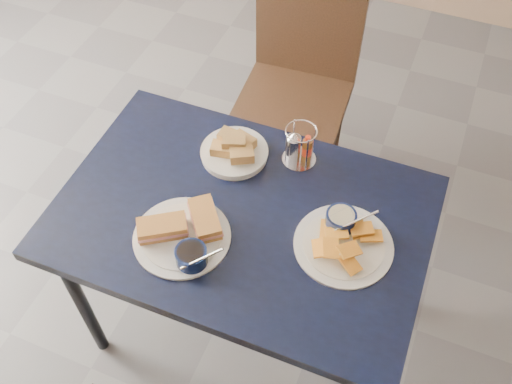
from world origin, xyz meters
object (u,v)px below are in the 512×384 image
at_px(sandwich_plate, 185,234).
at_px(condiment_caddy, 299,147).
at_px(bread_basket, 234,150).
at_px(dining_table, 242,227).
at_px(plantain_plate, 343,237).
at_px(chair_far, 301,73).

relative_size(sandwich_plate, condiment_caddy, 2.26).
height_order(sandwich_plate, bread_basket, sandwich_plate).
xyz_separation_m(dining_table, sandwich_plate, (-0.12, -0.15, 0.10)).
distance_m(dining_table, bread_basket, 0.25).
height_order(dining_table, condiment_caddy, condiment_caddy).
bearing_deg(condiment_caddy, plantain_plate, -47.89).
bearing_deg(plantain_plate, bread_basket, 156.22).
distance_m(dining_table, condiment_caddy, 0.31).
height_order(dining_table, sandwich_plate, sandwich_plate).
bearing_deg(bread_basket, dining_table, -61.41).
bearing_deg(sandwich_plate, plantain_plate, 21.46).
xyz_separation_m(bread_basket, condiment_caddy, (0.19, 0.06, 0.03)).
bearing_deg(chair_far, condiment_caddy, -72.92).
distance_m(bread_basket, condiment_caddy, 0.21).
distance_m(chair_far, sandwich_plate, 1.08).
relative_size(dining_table, chair_far, 1.18).
distance_m(chair_far, bread_basket, 0.74).
bearing_deg(condiment_caddy, dining_table, -107.17).
height_order(chair_far, bread_basket, chair_far).
bearing_deg(plantain_plate, condiment_caddy, 132.11).
bearing_deg(chair_far, bread_basket, -89.81).
height_order(bread_basket, condiment_caddy, condiment_caddy).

